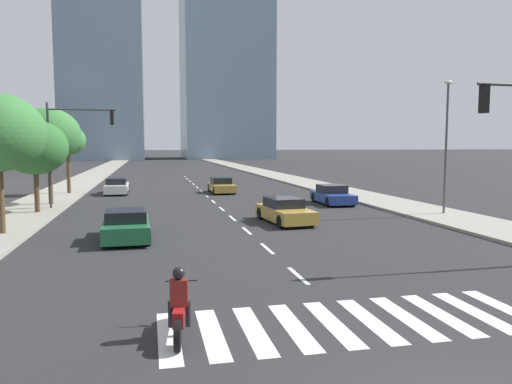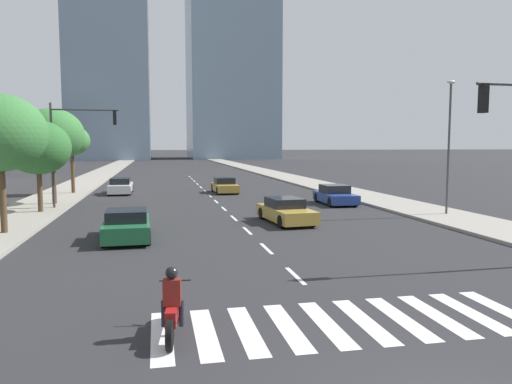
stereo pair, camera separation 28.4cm
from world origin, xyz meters
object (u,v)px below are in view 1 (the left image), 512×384
at_px(sedan_gold_0, 221,186).
at_px(street_tree_third, 48,135).
at_px(motorcycle_trailing, 180,309).
at_px(street_lamp_east, 446,137).
at_px(sedan_gold_3, 285,211).
at_px(street_tree_fourth, 67,141).
at_px(sedan_blue_4, 332,195).
at_px(sedan_white_1, 117,187).
at_px(street_tree_second, 35,148).
at_px(traffic_signal_far, 73,137).
at_px(sedan_green_2, 126,226).

bearing_deg(sedan_gold_0, street_tree_third, -63.51).
bearing_deg(motorcycle_trailing, street_lamp_east, -40.60).
bearing_deg(sedan_gold_3, street_tree_third, -132.61).
relative_size(motorcycle_trailing, street_tree_third, 0.34).
relative_size(street_lamp_east, street_tree_fourth, 1.36).
xyz_separation_m(sedan_blue_4, street_tree_fourth, (-18.37, 10.27, 3.71)).
relative_size(sedan_white_1, street_tree_second, 0.85).
distance_m(sedan_gold_0, street_lamp_east, 19.33).
bearing_deg(traffic_signal_far, sedan_gold_0, 39.98).
distance_m(sedan_gold_3, traffic_signal_far, 14.12).
height_order(sedan_gold_0, street_tree_fourth, street_tree_fourth).
height_order(motorcycle_trailing, sedan_gold_3, motorcycle_trailing).
bearing_deg(street_tree_third, sedan_gold_3, -36.91).
relative_size(sedan_white_1, sedan_gold_3, 0.97).
relative_size(sedan_white_1, traffic_signal_far, 0.70).
xyz_separation_m(sedan_gold_0, street_lamp_east, (10.30, -15.90, 3.84)).
distance_m(sedan_gold_3, street_tree_second, 14.65).
distance_m(sedan_white_1, traffic_signal_far, 10.49).
bearing_deg(sedan_white_1, sedan_blue_4, -124.69).
height_order(sedan_white_1, street_lamp_east, street_lamp_east).
relative_size(sedan_white_1, street_tree_third, 0.72).
height_order(sedan_white_1, street_tree_third, street_tree_third).
bearing_deg(traffic_signal_far, street_tree_second, -135.35).
relative_size(street_tree_second, street_tree_fourth, 0.97).
bearing_deg(sedan_gold_0, sedan_white_1, -97.50).
distance_m(motorcycle_trailing, sedan_gold_0, 30.71).
relative_size(street_tree_third, street_tree_fourth, 1.15).
xyz_separation_m(street_lamp_east, street_tree_third, (-22.46, 9.43, 0.20)).
bearing_deg(sedan_white_1, street_tree_second, 162.10).
bearing_deg(street_tree_second, traffic_signal_far, 44.65).
distance_m(sedan_white_1, sedan_blue_4, 17.88).
height_order(motorcycle_trailing, traffic_signal_far, traffic_signal_far).
xyz_separation_m(street_lamp_east, street_tree_second, (-22.46, 5.43, -0.59)).
bearing_deg(sedan_blue_4, sedan_white_1, -123.98).
bearing_deg(sedan_gold_0, motorcycle_trailing, -11.45).
distance_m(sedan_white_1, street_tree_second, 12.36).
distance_m(street_tree_second, street_tree_third, 4.07).
distance_m(sedan_white_1, street_tree_third, 9.16).
bearing_deg(street_tree_fourth, sedan_green_2, -75.30).
height_order(sedan_blue_4, street_tree_third, street_tree_third).
relative_size(motorcycle_trailing, sedan_gold_3, 0.46).
xyz_separation_m(sedan_gold_3, street_tree_second, (-13.06, 5.81, 3.24)).
height_order(traffic_signal_far, street_lamp_east, street_lamp_east).
height_order(street_lamp_east, street_tree_second, street_lamp_east).
relative_size(motorcycle_trailing, street_tree_fourth, 0.39).
bearing_deg(sedan_white_1, traffic_signal_far, 168.95).
xyz_separation_m(motorcycle_trailing, sedan_gold_0, (5.30, 30.25, -0.00)).
height_order(motorcycle_trailing, sedan_blue_4, motorcycle_trailing).
bearing_deg(sedan_green_2, street_tree_third, 20.93).
height_order(sedan_green_2, sedan_gold_3, sedan_green_2).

